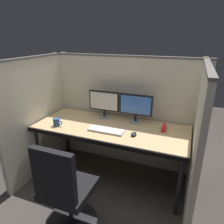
{
  "coord_description": "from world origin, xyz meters",
  "views": [
    {
      "loc": [
        0.88,
        -1.88,
        1.82
      ],
      "look_at": [
        0.0,
        0.35,
        0.92
      ],
      "focal_mm": 33.04,
      "sensor_mm": 36.0,
      "label": 1
    }
  ],
  "objects_px": {
    "monitor_right": "(136,106)",
    "red_stapler": "(164,128)",
    "office_chair": "(67,200)",
    "coffee_mug": "(57,122)",
    "computer_mouse": "(134,134)",
    "keyboard_main": "(106,130)",
    "desk": "(110,131)",
    "monitor_left": "(104,102)"
  },
  "relations": [
    {
      "from": "office_chair",
      "to": "coffee_mug",
      "type": "height_order",
      "value": "office_chair"
    },
    {
      "from": "keyboard_main",
      "to": "coffee_mug",
      "type": "relative_size",
      "value": 3.41
    },
    {
      "from": "desk",
      "to": "coffee_mug",
      "type": "relative_size",
      "value": 15.08
    },
    {
      "from": "monitor_right",
      "to": "keyboard_main",
      "type": "bearing_deg",
      "value": -121.99
    },
    {
      "from": "monitor_right",
      "to": "computer_mouse",
      "type": "xyz_separation_m",
      "value": [
        0.09,
        -0.39,
        -0.2
      ]
    },
    {
      "from": "computer_mouse",
      "to": "coffee_mug",
      "type": "height_order",
      "value": "coffee_mug"
    },
    {
      "from": "keyboard_main",
      "to": "desk",
      "type": "bearing_deg",
      "value": 88.45
    },
    {
      "from": "desk",
      "to": "red_stapler",
      "type": "distance_m",
      "value": 0.66
    },
    {
      "from": "desk",
      "to": "monitor_right",
      "type": "xyz_separation_m",
      "value": [
        0.24,
        0.27,
        0.27
      ]
    },
    {
      "from": "red_stapler",
      "to": "desk",
      "type": "bearing_deg",
      "value": -165.55
    },
    {
      "from": "computer_mouse",
      "to": "coffee_mug",
      "type": "relative_size",
      "value": 0.76
    },
    {
      "from": "desk",
      "to": "red_stapler",
      "type": "xyz_separation_m",
      "value": [
        0.63,
        0.16,
        0.08
      ]
    },
    {
      "from": "monitor_right",
      "to": "red_stapler",
      "type": "distance_m",
      "value": 0.45
    },
    {
      "from": "monitor_right",
      "to": "red_stapler",
      "type": "height_order",
      "value": "monitor_right"
    },
    {
      "from": "desk",
      "to": "monitor_right",
      "type": "relative_size",
      "value": 4.42
    },
    {
      "from": "keyboard_main",
      "to": "coffee_mug",
      "type": "distance_m",
      "value": 0.65
    },
    {
      "from": "desk",
      "to": "computer_mouse",
      "type": "bearing_deg",
      "value": -18.43
    },
    {
      "from": "desk",
      "to": "office_chair",
      "type": "height_order",
      "value": "office_chair"
    },
    {
      "from": "computer_mouse",
      "to": "red_stapler",
      "type": "bearing_deg",
      "value": 42.83
    },
    {
      "from": "monitor_left",
      "to": "monitor_right",
      "type": "distance_m",
      "value": 0.45
    },
    {
      "from": "monitor_right",
      "to": "red_stapler",
      "type": "xyz_separation_m",
      "value": [
        0.39,
        -0.11,
        -0.19
      ]
    },
    {
      "from": "office_chair",
      "to": "red_stapler",
      "type": "bearing_deg",
      "value": 60.51
    },
    {
      "from": "monitor_left",
      "to": "keyboard_main",
      "type": "distance_m",
      "value": 0.49
    },
    {
      "from": "office_chair",
      "to": "desk",
      "type": "bearing_deg",
      "value": 89.22
    },
    {
      "from": "computer_mouse",
      "to": "keyboard_main",
      "type": "bearing_deg",
      "value": -178.36
    },
    {
      "from": "computer_mouse",
      "to": "desk",
      "type": "bearing_deg",
      "value": 161.57
    },
    {
      "from": "office_chair",
      "to": "monitor_right",
      "type": "height_order",
      "value": "monitor_right"
    },
    {
      "from": "monitor_left",
      "to": "monitor_right",
      "type": "relative_size",
      "value": 1.0
    },
    {
      "from": "office_chair",
      "to": "monitor_left",
      "type": "xyz_separation_m",
      "value": [
        -0.13,
        1.19,
        0.59
      ]
    },
    {
      "from": "coffee_mug",
      "to": "desk",
      "type": "bearing_deg",
      "value": 17.41
    },
    {
      "from": "office_chair",
      "to": "coffee_mug",
      "type": "distance_m",
      "value": 1.0
    },
    {
      "from": "computer_mouse",
      "to": "coffee_mug",
      "type": "bearing_deg",
      "value": -174.72
    },
    {
      "from": "keyboard_main",
      "to": "red_stapler",
      "type": "relative_size",
      "value": 2.87
    },
    {
      "from": "red_stapler",
      "to": "coffee_mug",
      "type": "bearing_deg",
      "value": -164.04
    },
    {
      "from": "office_chair",
      "to": "computer_mouse",
      "type": "height_order",
      "value": "office_chair"
    },
    {
      "from": "office_chair",
      "to": "coffee_mug",
      "type": "bearing_deg",
      "value": 132.99
    },
    {
      "from": "office_chair",
      "to": "computer_mouse",
      "type": "relative_size",
      "value": 10.16
    },
    {
      "from": "monitor_left",
      "to": "red_stapler",
      "type": "xyz_separation_m",
      "value": [
        0.83,
        -0.12,
        -0.19
      ]
    },
    {
      "from": "office_chair",
      "to": "monitor_right",
      "type": "distance_m",
      "value": 1.36
    },
    {
      "from": "office_chair",
      "to": "keyboard_main",
      "type": "bearing_deg",
      "value": 88.72
    },
    {
      "from": "office_chair",
      "to": "monitor_left",
      "type": "distance_m",
      "value": 1.33
    },
    {
      "from": "keyboard_main",
      "to": "red_stapler",
      "type": "distance_m",
      "value": 0.7
    }
  ]
}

